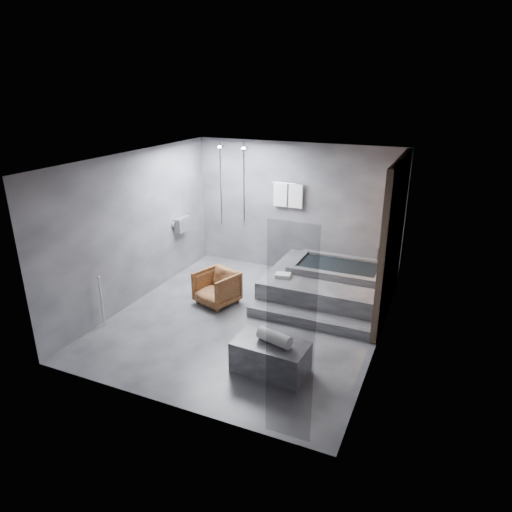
% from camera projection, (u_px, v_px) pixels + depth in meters
% --- Properties ---
extents(room, '(5.00, 5.04, 2.82)m').
position_uv_depth(room, '(274.00, 224.00, 7.52)').
color(room, '#323234').
rests_on(room, ground).
extents(tub_deck, '(2.20, 2.00, 0.50)m').
position_uv_depth(tub_deck, '(327.00, 285.00, 8.83)').
color(tub_deck, '#37373A').
rests_on(tub_deck, ground).
extents(tub_step, '(2.20, 0.36, 0.18)m').
position_uv_depth(tub_step, '(309.00, 319.00, 7.88)').
color(tub_step, '#37373A').
rests_on(tub_step, ground).
extents(concrete_bench, '(1.09, 0.64, 0.48)m').
position_uv_depth(concrete_bench, '(270.00, 357.00, 6.52)').
color(concrete_bench, '#303032').
rests_on(concrete_bench, ground).
extents(driftwood_chair, '(0.87, 0.88, 0.64)m').
position_uv_depth(driftwood_chair, '(217.00, 288.00, 8.55)').
color(driftwood_chair, '#452411').
rests_on(driftwood_chair, ground).
extents(rolled_towel, '(0.54, 0.31, 0.18)m').
position_uv_depth(rolled_towel, '(274.00, 338.00, 6.39)').
color(rolled_towel, white).
rests_on(rolled_towel, concrete_bench).
extents(deck_towel, '(0.32, 0.26, 0.08)m').
position_uv_depth(deck_towel, '(283.00, 276.00, 8.54)').
color(deck_towel, silver).
rests_on(deck_towel, tub_deck).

